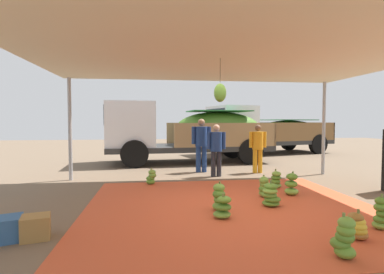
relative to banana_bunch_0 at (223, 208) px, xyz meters
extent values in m
plane|color=brown|center=(0.31, 3.59, -0.18)|extent=(40.00, 40.00, 0.00)
cube|color=#D1512D|center=(0.31, 0.59, -0.18)|extent=(5.57, 5.33, 0.01)
cylinder|color=#9EA0A5|center=(-3.49, 3.89, 1.26)|extent=(0.10, 0.10, 2.88)
cylinder|color=#9EA0A5|center=(4.11, 3.89, 1.26)|extent=(0.10, 0.10, 2.88)
cube|color=beige|center=(0.31, 0.59, 2.73)|extent=(8.00, 7.00, 0.06)
cylinder|color=#4C422D|center=(0.12, 0.82, 2.47)|extent=(0.01, 0.01, 0.46)
ellipsoid|color=#518428|center=(0.12, 0.82, 2.03)|extent=(0.24, 0.24, 0.36)
ellipsoid|color=#6B9E38|center=(-0.02, 0.00, -0.11)|extent=(0.43, 0.43, 0.12)
ellipsoid|color=#518428|center=(0.00, 0.00, 0.02)|extent=(0.35, 0.35, 0.12)
ellipsoid|color=#60932D|center=(0.02, 0.01, 0.14)|extent=(0.34, 0.34, 0.12)
cylinder|color=olive|center=(0.00, -0.02, 0.20)|extent=(0.04, 0.04, 0.12)
ellipsoid|color=#996628|center=(1.66, -1.17, -0.10)|extent=(0.34, 0.34, 0.13)
ellipsoid|color=gold|center=(1.65, -1.18, -0.05)|extent=(0.34, 0.34, 0.13)
ellipsoid|color=gold|center=(1.65, -1.17, 0.01)|extent=(0.33, 0.33, 0.13)
ellipsoid|color=gold|center=(1.66, -1.15, 0.07)|extent=(0.29, 0.29, 0.13)
ellipsoid|color=#996628|center=(1.63, -1.14, 0.13)|extent=(0.27, 0.27, 0.13)
cylinder|color=olive|center=(1.66, -1.16, 0.19)|extent=(0.04, 0.04, 0.12)
ellipsoid|color=#60932D|center=(1.09, 0.58, -0.11)|extent=(0.46, 0.46, 0.12)
ellipsoid|color=#518428|center=(1.11, 0.57, -0.03)|extent=(0.38, 0.38, 0.12)
ellipsoid|color=#6B9E38|center=(1.06, 0.60, 0.05)|extent=(0.43, 0.43, 0.12)
ellipsoid|color=#75A83D|center=(1.06, 0.57, 0.13)|extent=(0.39, 0.39, 0.12)
ellipsoid|color=#518428|center=(1.09, 0.59, 0.21)|extent=(0.30, 0.30, 0.12)
cylinder|color=olive|center=(1.08, 0.59, 0.27)|extent=(0.04, 0.04, 0.12)
ellipsoid|color=#75A83D|center=(1.90, 1.40, -0.09)|extent=(0.42, 0.42, 0.16)
ellipsoid|color=#60932D|center=(1.89, 1.41, 0.07)|extent=(0.28, 0.28, 0.16)
ellipsoid|color=#518428|center=(1.90, 1.38, 0.24)|extent=(0.32, 0.32, 0.16)
cylinder|color=olive|center=(1.92, 1.39, 0.30)|extent=(0.04, 0.04, 0.12)
ellipsoid|color=#75A83D|center=(1.83, 2.13, -0.11)|extent=(0.37, 0.37, 0.13)
ellipsoid|color=#518428|center=(1.81, 2.12, -0.01)|extent=(0.36, 0.36, 0.13)
ellipsoid|color=#518428|center=(1.84, 2.14, 0.09)|extent=(0.27, 0.27, 0.13)
ellipsoid|color=#75A83D|center=(1.84, 2.11, 0.18)|extent=(0.29, 0.29, 0.13)
cylinder|color=olive|center=(1.83, 2.14, 0.24)|extent=(0.04, 0.04, 0.12)
ellipsoid|color=#518428|center=(-1.25, 2.97, -0.10)|extent=(0.30, 0.30, 0.14)
ellipsoid|color=#518428|center=(-1.25, 3.01, -0.02)|extent=(0.29, 0.29, 0.14)
ellipsoid|color=#6B9E38|center=(-1.20, 3.00, 0.06)|extent=(0.25, 0.25, 0.14)
ellipsoid|color=#75A83D|center=(-1.21, 3.02, 0.14)|extent=(0.23, 0.23, 0.14)
cylinder|color=olive|center=(-1.23, 2.99, 0.20)|extent=(0.04, 0.04, 0.12)
ellipsoid|color=#75A83D|center=(2.26, -0.85, -0.11)|extent=(0.24, 0.24, 0.13)
ellipsoid|color=#518428|center=(2.26, -0.87, -0.01)|extent=(0.24, 0.24, 0.13)
ellipsoid|color=#518428|center=(2.28, -0.88, 0.08)|extent=(0.29, 0.29, 0.13)
ellipsoid|color=#518428|center=(2.25, -0.86, 0.17)|extent=(0.21, 0.21, 0.13)
ellipsoid|color=#518428|center=(2.27, -0.84, 0.26)|extent=(0.24, 0.24, 0.13)
cylinder|color=olive|center=(2.26, -0.86, 0.32)|extent=(0.04, 0.04, 0.12)
ellipsoid|color=#60932D|center=(1.11, -1.70, -0.09)|extent=(0.34, 0.34, 0.15)
ellipsoid|color=#518428|center=(1.07, -1.65, -0.01)|extent=(0.32, 0.32, 0.15)
ellipsoid|color=#518428|center=(1.11, -1.69, 0.08)|extent=(0.26, 0.26, 0.15)
ellipsoid|color=#60932D|center=(1.11, -1.71, 0.17)|extent=(0.27, 0.27, 0.15)
ellipsoid|color=#6B9E38|center=(1.12, -1.70, 0.26)|extent=(0.24, 0.24, 0.15)
cylinder|color=olive|center=(1.09, -1.68, 0.32)|extent=(0.04, 0.04, 0.12)
ellipsoid|color=#6B9E38|center=(0.04, 0.43, -0.09)|extent=(0.31, 0.31, 0.16)
ellipsoid|color=#60932D|center=(0.06, 0.45, 0.02)|extent=(0.34, 0.34, 0.16)
ellipsoid|color=#518428|center=(0.02, 0.43, 0.13)|extent=(0.33, 0.33, 0.16)
ellipsoid|color=#6B9E38|center=(0.03, 0.48, 0.24)|extent=(0.30, 0.30, 0.16)
cylinder|color=olive|center=(0.04, 0.45, 0.30)|extent=(0.04, 0.04, 0.12)
ellipsoid|color=#6B9E38|center=(1.23, 1.30, -0.09)|extent=(0.33, 0.33, 0.17)
ellipsoid|color=#518428|center=(1.22, 1.29, 0.01)|extent=(0.31, 0.31, 0.17)
ellipsoid|color=#75A83D|center=(1.23, 1.30, 0.10)|extent=(0.28, 0.28, 0.17)
ellipsoid|color=#6B9E38|center=(1.21, 1.29, 0.19)|extent=(0.27, 0.27, 0.17)
cylinder|color=olive|center=(1.21, 1.30, 0.25)|extent=(0.04, 0.04, 0.12)
cube|color=#2D2D2D|center=(0.28, 7.22, 0.42)|extent=(6.62, 2.79, 0.20)
cube|color=silver|center=(-2.04, 7.04, 1.37)|extent=(1.97, 2.25, 1.70)
cube|color=#232D38|center=(-2.96, 6.97, 1.71)|extent=(0.16, 1.84, 0.75)
cube|color=#99754C|center=(1.59, 6.20, 0.97)|extent=(4.00, 0.38, 0.90)
cube|color=#99754C|center=(1.42, 8.42, 0.97)|extent=(4.00, 0.38, 0.90)
cube|color=#99754C|center=(3.46, 7.46, 0.97)|extent=(0.25, 2.31, 0.90)
ellipsoid|color=#477523|center=(1.50, 7.31, 1.20)|extent=(3.66, 2.20, 1.36)
cube|color=#237533|center=(1.50, 7.31, 1.89)|extent=(2.53, 1.93, 0.04)
cylinder|color=black|center=(-1.84, 6.00, 0.32)|extent=(1.02, 0.35, 1.00)
cylinder|color=black|center=(-2.00, 8.10, 0.32)|extent=(1.02, 0.35, 1.00)
cylinder|color=black|center=(2.55, 6.33, 0.32)|extent=(1.02, 0.35, 1.00)
cylinder|color=black|center=(2.39, 8.43, 0.32)|extent=(1.02, 0.35, 1.00)
cube|color=#2D2D2D|center=(4.84, 10.14, 0.42)|extent=(6.74, 3.96, 0.20)
cube|color=silver|center=(2.64, 9.57, 1.37)|extent=(2.28, 2.63, 1.70)
cube|color=#232D38|center=(1.77, 9.34, 1.71)|extent=(0.52, 1.91, 0.75)
cube|color=brown|center=(6.30, 9.29, 0.97)|extent=(3.82, 1.06, 0.90)
cube|color=brown|center=(5.71, 11.59, 0.97)|extent=(3.82, 1.06, 0.90)
cube|color=brown|center=(7.86, 10.92, 0.97)|extent=(0.69, 2.40, 0.90)
ellipsoid|color=#6B9E38|center=(6.00, 10.44, 1.03)|extent=(3.86, 2.86, 1.02)
cube|color=#237533|center=(6.00, 10.44, 1.56)|extent=(2.74, 2.40, 0.04)
cylinder|color=black|center=(3.04, 8.50, 0.32)|extent=(1.04, 0.52, 1.00)
cylinder|color=black|center=(2.48, 10.69, 0.32)|extent=(1.04, 0.52, 1.00)
cylinder|color=black|center=(7.20, 9.58, 0.32)|extent=(1.04, 0.52, 1.00)
cylinder|color=black|center=(6.64, 11.77, 0.32)|extent=(1.04, 0.52, 1.00)
cylinder|color=#26262D|center=(0.62, 3.93, 0.20)|extent=(0.14, 0.14, 0.77)
cylinder|color=#26262D|center=(0.79, 3.93, 0.20)|extent=(0.14, 0.14, 0.77)
cylinder|color=navy|center=(0.70, 3.93, 0.87)|extent=(0.35, 0.35, 0.57)
cylinder|color=navy|center=(0.47, 3.93, 0.90)|extent=(0.11, 0.11, 0.51)
cylinder|color=navy|center=(0.94, 3.93, 0.90)|extent=(0.11, 0.11, 0.51)
sphere|color=tan|center=(0.70, 3.93, 1.28)|extent=(0.21, 0.21, 0.21)
cylinder|color=orange|center=(2.08, 4.39, 0.20)|extent=(0.14, 0.14, 0.76)
cylinder|color=orange|center=(2.25, 4.39, 0.20)|extent=(0.14, 0.14, 0.76)
cylinder|color=orange|center=(2.16, 4.39, 0.86)|extent=(0.35, 0.35, 0.57)
cylinder|color=orange|center=(1.93, 4.39, 0.89)|extent=(0.11, 0.11, 0.51)
cylinder|color=orange|center=(2.39, 4.39, 0.89)|extent=(0.11, 0.11, 0.51)
sphere|color=brown|center=(2.16, 4.39, 1.27)|extent=(0.21, 0.21, 0.21)
cylinder|color=navy|center=(0.29, 4.77, 0.24)|extent=(0.16, 0.16, 0.85)
cylinder|color=navy|center=(0.48, 4.77, 0.24)|extent=(0.16, 0.16, 0.85)
cylinder|color=navy|center=(0.39, 4.77, 0.99)|extent=(0.39, 0.39, 0.64)
cylinder|color=navy|center=(0.13, 4.77, 1.03)|extent=(0.12, 0.12, 0.57)
cylinder|color=navy|center=(0.64, 4.77, 1.03)|extent=(0.12, 0.12, 0.57)
sphere|color=#936B4C|center=(0.39, 4.77, 1.45)|extent=(0.23, 0.23, 0.23)
cube|color=olive|center=(-2.83, -0.56, -0.02)|extent=(0.45, 0.44, 0.33)
cube|color=#335B8E|center=(-3.23, -0.59, -0.02)|extent=(0.57, 0.54, 0.33)
camera|label=1|loc=(-1.18, -5.05, 1.48)|focal=28.62mm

